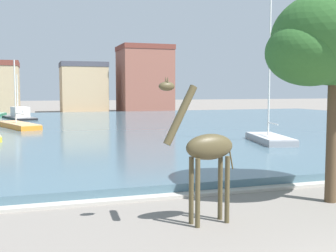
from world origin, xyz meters
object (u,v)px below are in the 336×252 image
object	(u,v)px
sailboat_grey	(267,140)
sailboat_orange	(15,127)
giraffe_statue	(206,150)
sailboat_black	(18,117)
shade_tree	(336,44)

from	to	relation	value
sailboat_grey	sailboat_orange	distance (m)	23.29
giraffe_statue	sailboat_orange	xyz separation A→B (m)	(-6.12, 30.24, -1.71)
giraffe_statue	sailboat_grey	distance (m)	17.28
sailboat_grey	sailboat_orange	world-z (taller)	sailboat_grey
sailboat_grey	sailboat_black	world-z (taller)	sailboat_grey
giraffe_statue	shade_tree	bearing A→B (deg)	10.32
giraffe_statue	sailboat_black	size ratio (longest dim) A/B	0.51
sailboat_black	shade_tree	bearing A→B (deg)	-74.84
sailboat_black	sailboat_orange	bearing A→B (deg)	-89.70
giraffe_statue	sailboat_grey	world-z (taller)	sailboat_grey
giraffe_statue	sailboat_black	world-z (taller)	sailboat_black
sailboat_black	shade_tree	distance (m)	43.37
shade_tree	giraffe_statue	bearing A→B (deg)	-169.68
sailboat_grey	sailboat_black	distance (m)	33.18
sailboat_grey	sailboat_orange	size ratio (longest dim) A/B	1.15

